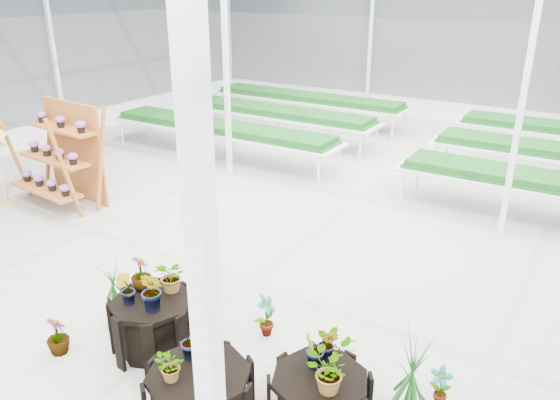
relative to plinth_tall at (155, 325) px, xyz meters
The scene contains 9 objects.
ground_plane 1.67m from the plinth_tall, 93.85° to the left, with size 24.00×24.00×0.00m, color gray.
greenhouse_shell 2.51m from the plinth_tall, 93.85° to the left, with size 18.00×24.00×4.50m, color white, non-canonical shape.
steel_frame 2.51m from the plinth_tall, 93.85° to the left, with size 18.00×24.00×4.50m, color silver, non-canonical shape.
nursery_benches 8.83m from the plinth_tall, 90.71° to the left, with size 16.00×7.00×0.84m, color silver, non-canonical shape.
plinth_tall is the anchor object (origin of this frame).
plinth_mid 1.34m from the plinth_tall, 26.57° to the right, with size 1.10×1.10×0.58m, color black.
plinth_low 2.21m from the plinth_tall, ahead, with size 1.04×1.04×0.47m, color black.
shelf_rack 5.55m from the plinth_tall, 153.53° to the left, with size 1.90×1.00×2.01m, color #924E1E, non-canonical shape.
nursery_plants 1.24m from the plinth_tall, ahead, with size 4.47×2.31×1.26m.
Camera 1 is at (4.32, -5.51, 4.20)m, focal length 35.00 mm.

